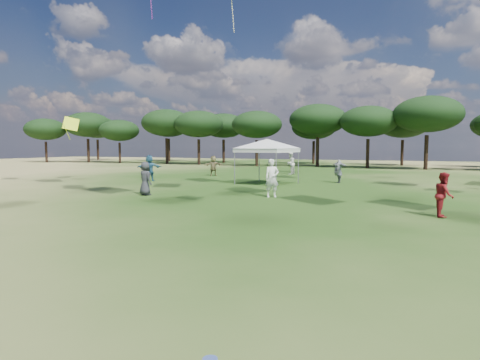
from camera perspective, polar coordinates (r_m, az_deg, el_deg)
The scene contains 3 objects.
tree_line at distance 49.08m, azimuth 23.95°, elevation 7.93°, with size 108.78×17.63×7.77m.
tent_left at distance 25.74m, azimuth 3.88°, elevation 5.57°, with size 6.29×6.29×3.18m.
festival_crowd at distance 24.88m, azimuth 13.06°, elevation 1.09°, with size 31.17×18.98×1.91m.
Camera 1 is at (1.68, -1.58, 2.43)m, focal length 30.00 mm.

